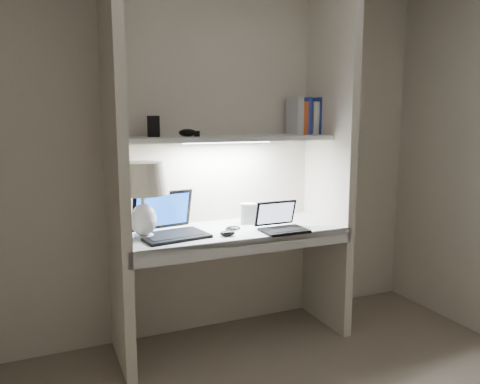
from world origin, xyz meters
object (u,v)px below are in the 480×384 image
laptop_main (169,226)px  speaker (248,214)px  table_lamp (143,187)px  laptop_netbook (281,224)px  book_row (306,117)px

laptop_main → speaker: laptop_main is taller
table_lamp → laptop_netbook: size_ratio=1.61×
table_lamp → laptop_main: (0.16, 0.01, -0.25)m
laptop_main → book_row: size_ratio=1.70×
book_row → table_lamp: bearing=-172.1°
laptop_netbook → table_lamp: bearing=169.4°
laptop_netbook → book_row: (0.37, 0.32, 0.67)m
laptop_main → speaker: 0.58m
laptop_netbook → speaker: 0.28m
laptop_netbook → book_row: bearing=40.7°
speaker → book_row: (0.48, 0.06, 0.65)m
table_lamp → speaker: bearing=8.3°
table_lamp → laptop_main: bearing=4.9°
table_lamp → speaker: (0.73, 0.11, -0.24)m
table_lamp → speaker: 0.78m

